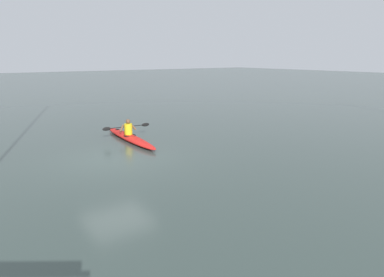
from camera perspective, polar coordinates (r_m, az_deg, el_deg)
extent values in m
plane|color=#384742|center=(13.70, -12.06, -3.30)|extent=(160.00, 160.00, 0.00)
ellipsoid|color=red|center=(16.66, -9.84, 0.14)|extent=(0.89, 5.22, 0.25)
torus|color=black|center=(16.61, -9.82, 0.48)|extent=(0.58, 0.58, 0.04)
cylinder|color=black|center=(18.06, -11.76, 1.43)|extent=(0.18, 0.18, 0.02)
cylinder|color=yellow|center=(16.71, -10.08, 1.49)|extent=(0.36, 0.36, 0.50)
sphere|color=brown|center=(16.64, -10.12, 2.70)|extent=(0.21, 0.21, 0.21)
cylinder|color=black|center=(16.88, -10.35, 1.85)|extent=(1.91, 0.14, 0.03)
ellipsoid|color=black|center=(16.55, -13.40, 1.49)|extent=(0.40, 0.06, 0.17)
ellipsoid|color=black|center=(17.25, -7.41, 2.19)|extent=(0.40, 0.06, 0.17)
cylinder|color=brown|center=(16.67, -11.08, 1.62)|extent=(0.28, 0.21, 0.34)
cylinder|color=brown|center=(16.88, -9.31, 1.83)|extent=(0.27, 0.23, 0.34)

